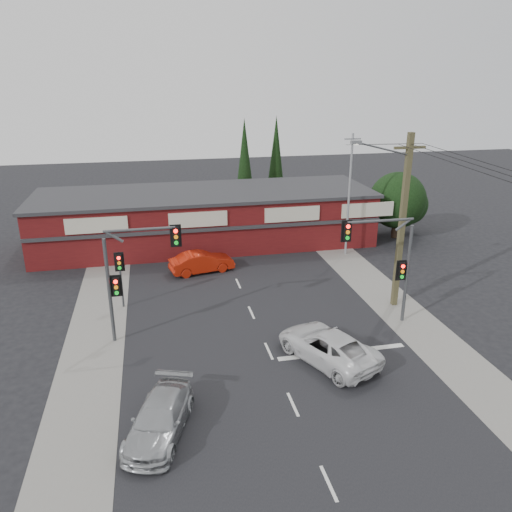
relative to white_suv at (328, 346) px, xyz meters
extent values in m
plane|color=black|center=(-2.54, 1.99, -0.75)|extent=(120.00, 120.00, 0.00)
cube|color=black|center=(-2.54, 6.99, -0.74)|extent=(14.00, 70.00, 0.01)
cube|color=gray|center=(-11.04, 6.99, -0.74)|extent=(3.00, 70.00, 0.02)
cube|color=gray|center=(5.96, 6.99, -0.74)|extent=(3.00, 70.00, 0.02)
cube|color=silver|center=(0.96, 0.49, -0.73)|extent=(6.50, 0.35, 0.01)
imported|color=silver|center=(0.00, 0.00, 0.00)|extent=(4.52, 5.93, 1.50)
imported|color=#A9ACAE|center=(-7.95, -3.63, -0.08)|extent=(3.24, 4.95, 1.33)
imported|color=#B31E0B|center=(-4.63, 12.56, -0.02)|extent=(4.62, 2.42, 1.45)
cube|color=silver|center=(-2.54, -7.35, -0.73)|extent=(0.12, 1.60, 0.01)
cube|color=silver|center=(-2.54, -3.01, -0.73)|extent=(0.12, 1.60, 0.01)
cube|color=silver|center=(-2.54, 1.32, -0.73)|extent=(0.12, 1.60, 0.01)
cube|color=silver|center=(-2.54, 5.65, -0.73)|extent=(0.12, 1.60, 0.01)
cube|color=silver|center=(-2.54, 9.98, -0.73)|extent=(0.12, 1.60, 0.01)
cube|color=silver|center=(-2.54, 14.32, -0.73)|extent=(0.12, 1.60, 0.01)
cube|color=silver|center=(-2.54, 18.65, -0.73)|extent=(0.12, 1.60, 0.01)
cube|color=silver|center=(-2.54, 22.98, -0.73)|extent=(0.12, 1.60, 0.01)
cube|color=silver|center=(-2.54, 27.31, -0.73)|extent=(0.12, 1.60, 0.01)
cube|color=#4C0F11|center=(-3.54, 18.99, 1.25)|extent=(26.00, 8.00, 4.00)
cube|color=#2D2D30|center=(-3.54, 18.99, 3.35)|extent=(26.40, 8.40, 0.25)
cube|color=beige|center=(-11.54, 14.94, 2.35)|extent=(4.20, 0.12, 1.10)
cube|color=beige|center=(-4.54, 14.94, 2.35)|extent=(4.20, 0.12, 1.10)
cube|color=beige|center=(2.46, 14.94, 2.35)|extent=(4.20, 0.12, 1.10)
cube|color=beige|center=(8.46, 14.94, 2.35)|extent=(4.20, 0.12, 1.10)
cube|color=#2D2D30|center=(-3.54, 14.89, 1.55)|extent=(26.00, 0.15, 0.25)
cylinder|color=#2D2116|center=(11.96, 16.99, 0.15)|extent=(0.50, 0.50, 1.80)
sphere|color=black|center=(11.96, 16.99, 2.45)|extent=(4.60, 4.60, 4.60)
sphere|color=black|center=(13.46, 17.99, 1.75)|extent=(3.40, 3.40, 3.40)
sphere|color=black|center=(10.66, 18.39, 1.55)|extent=(2.80, 2.80, 2.80)
cylinder|color=#2D2116|center=(0.96, 25.99, 0.25)|extent=(0.24, 0.24, 2.00)
cone|color=black|center=(0.96, 25.99, 4.75)|extent=(1.80, 1.80, 7.50)
cylinder|color=#2D2116|center=(4.46, 27.99, 0.25)|extent=(0.24, 0.24, 2.00)
cone|color=black|center=(4.46, 27.99, 4.75)|extent=(1.80, 1.80, 7.50)
cylinder|color=#47494C|center=(-10.04, 3.99, 2.00)|extent=(0.18, 0.18, 5.50)
cylinder|color=#47494C|center=(-8.34, 3.99, 5.10)|extent=(3.40, 0.14, 0.14)
cylinder|color=#47494C|center=(-9.53, 3.99, 4.80)|extent=(0.82, 0.14, 0.63)
cube|color=black|center=(-6.64, 3.99, 4.65)|extent=(0.32, 0.22, 0.95)
cube|color=black|center=(-6.64, 4.06, 4.65)|extent=(0.55, 0.04, 1.15)
cylinder|color=#FF0C07|center=(-6.64, 3.86, 4.95)|extent=(0.20, 0.06, 0.20)
cylinder|color=orange|center=(-6.64, 3.86, 4.65)|extent=(0.20, 0.06, 0.20)
cylinder|color=#0CE526|center=(-6.64, 3.86, 4.35)|extent=(0.20, 0.06, 0.20)
cube|color=black|center=(-9.69, 3.99, 2.25)|extent=(0.32, 0.22, 0.95)
cube|color=black|center=(-9.69, 4.06, 2.25)|extent=(0.55, 0.04, 1.15)
cylinder|color=#FF0C07|center=(-9.69, 3.86, 2.55)|extent=(0.20, 0.06, 0.20)
cylinder|color=orange|center=(-9.69, 3.86, 2.25)|extent=(0.20, 0.06, 0.20)
cylinder|color=#0CE526|center=(-9.69, 3.86, 1.95)|extent=(0.20, 0.06, 0.20)
cylinder|color=#47494C|center=(5.46, 2.99, 2.00)|extent=(0.18, 0.18, 5.50)
cylinder|color=#47494C|center=(3.66, 2.99, 5.10)|extent=(3.60, 0.14, 0.14)
cylinder|color=#47494C|center=(4.92, 2.99, 4.80)|extent=(0.82, 0.14, 0.63)
cube|color=black|center=(1.86, 2.99, 4.65)|extent=(0.32, 0.22, 0.95)
cube|color=black|center=(1.86, 3.06, 4.65)|extent=(0.55, 0.04, 1.15)
cylinder|color=#FF0C07|center=(1.86, 2.86, 4.95)|extent=(0.20, 0.06, 0.20)
cylinder|color=orange|center=(1.86, 2.86, 4.65)|extent=(0.20, 0.06, 0.20)
cylinder|color=#0CE526|center=(1.86, 2.86, 4.35)|extent=(0.20, 0.06, 0.20)
cube|color=black|center=(5.11, 2.99, 2.25)|extent=(0.32, 0.22, 0.95)
cube|color=black|center=(5.11, 3.06, 2.25)|extent=(0.55, 0.04, 1.15)
cylinder|color=#FF0C07|center=(5.11, 2.86, 2.55)|extent=(0.20, 0.06, 0.20)
cylinder|color=orange|center=(5.11, 2.86, 2.25)|extent=(0.20, 0.06, 0.20)
cylinder|color=#0CE526|center=(5.11, 2.86, 1.95)|extent=(0.20, 0.06, 0.20)
cylinder|color=#47494C|center=(-9.74, 7.99, 0.75)|extent=(0.12, 0.12, 3.00)
cube|color=black|center=(-9.74, 7.99, 2.05)|extent=(0.32, 0.22, 0.95)
cube|color=black|center=(-9.74, 8.06, 2.05)|extent=(0.55, 0.04, 1.15)
cylinder|color=#FF0C07|center=(-9.74, 7.86, 2.35)|extent=(0.20, 0.06, 0.20)
cylinder|color=orange|center=(-9.74, 7.86, 2.05)|extent=(0.20, 0.06, 0.20)
cylinder|color=#0CE526|center=(-9.74, 7.86, 1.75)|extent=(0.20, 0.06, 0.20)
cube|color=brown|center=(5.96, 4.99, 4.25)|extent=(0.30, 0.30, 10.00)
cube|color=brown|center=(5.96, 4.99, 8.45)|extent=(1.80, 0.14, 0.14)
cylinder|color=#47494C|center=(4.36, 4.84, 8.45)|extent=(3.23, 0.39, 0.89)
cube|color=slate|center=(2.76, 4.69, 8.85)|extent=(0.55, 0.25, 0.18)
cylinder|color=silver|center=(2.76, 4.69, 8.75)|extent=(0.28, 0.28, 0.05)
cylinder|color=gray|center=(6.46, 13.99, 3.75)|extent=(0.16, 0.16, 9.00)
cube|color=gray|center=(6.46, 13.99, 7.85)|extent=(1.20, 0.10, 0.10)
cylinder|color=black|center=(5.61, 9.49, 8.05)|extent=(0.73, 9.01, 1.22)
cylinder|color=black|center=(6.21, 9.49, 8.05)|extent=(0.52, 9.00, 1.22)
cylinder|color=black|center=(6.80, 9.49, 8.05)|extent=(0.31, 9.00, 1.22)
camera|label=1|loc=(-7.62, -19.59, 12.08)|focal=35.00mm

